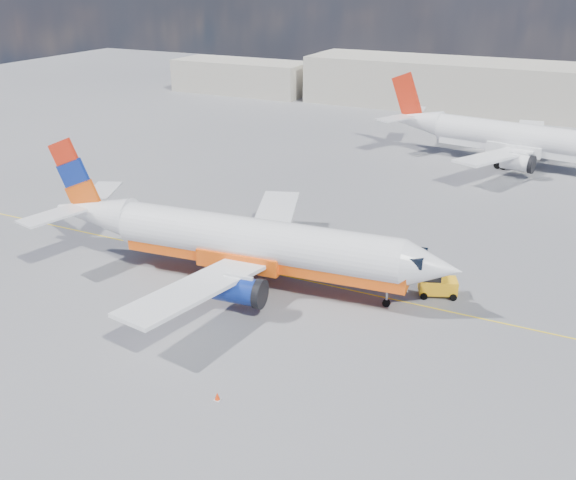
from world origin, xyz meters
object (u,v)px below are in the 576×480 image
at_px(main_jet, 244,242).
at_px(gse_tug, 437,284).
at_px(second_jet, 518,139).
at_px(traffic_cone, 217,396).

height_order(main_jet, gse_tug, main_jet).
bearing_deg(second_jet, main_jet, -99.31).
distance_m(second_jet, gse_tug, 37.75).
distance_m(main_jet, gse_tug, 14.53).
relative_size(main_jet, gse_tug, 10.76).
height_order(main_jet, second_jet, main_jet).
height_order(second_jet, traffic_cone, second_jet).
relative_size(main_jet, second_jet, 1.00).
bearing_deg(gse_tug, second_jet, 68.37).
height_order(second_jet, gse_tug, second_jet).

